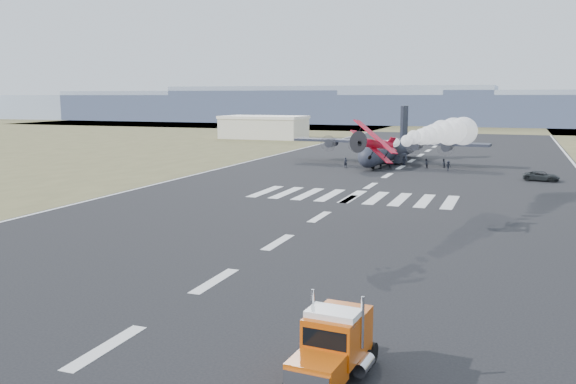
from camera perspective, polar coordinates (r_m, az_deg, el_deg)
The scene contains 21 objects.
ground at distance 33.26m, azimuth -16.66°, elevation -13.76°, with size 500.00×500.00×0.00m, color black.
scrub_far at distance 255.25m, azimuth 16.29°, elevation 5.80°, with size 500.00×80.00×0.00m, color brown.
runway_markings at distance 87.26m, azimuth 7.73°, elevation 0.58°, with size 60.00×260.00×0.01m, color silver, non-canonical shape.
ridge_seg_a at distance 355.80m, azimuth -16.63°, elevation 7.64°, with size 150.00×50.00×13.00m, color #8390A7.
ridge_seg_b at distance 320.93m, azimuth -7.24°, elevation 8.01°, with size 150.00×50.00×15.00m, color #8390A7.
ridge_seg_c at distance 296.40m, azimuth 4.08°, elevation 8.17°, with size 150.00×50.00×17.00m, color #8390A7.
ridge_seg_d at distance 284.93m, azimuth 16.82°, elevation 7.38°, with size 150.00×50.00×13.00m, color #8390A7.
hangar_left at distance 183.73m, azimuth -2.27°, elevation 6.11°, with size 24.50×14.50×6.70m.
semi_truck at distance 28.13m, azimuth 4.29°, elevation -14.12°, with size 2.89×7.43×3.30m.
aerobatic_biplane at distance 57.02m, azimuth 8.05°, elevation 4.52°, with size 4.92×5.21×4.02m.
smoke_trail at distance 75.20m, azimuth 14.81°, elevation 5.50°, with size 7.30×23.14×3.53m.
transport_aircraft at distance 117.18m, azimuth 9.54°, elevation 4.03°, with size 36.92×30.36×10.65m.
support_vehicle at distance 98.99m, azimuth 22.62°, elevation 1.38°, with size 2.39×5.19×1.44m, color black.
crew_a at distance 109.13m, azimuth 5.41°, elevation 2.77°, with size 0.65×0.53×1.78m, color black.
crew_b at distance 111.71m, azimuth 14.34°, elevation 2.62°, with size 0.77×0.47×1.57m, color black.
crew_c at distance 107.26m, azimuth 14.77°, elevation 2.38°, with size 1.09×0.51×1.69m, color black.
crew_d at distance 107.84m, azimuth 8.67°, elevation 2.60°, with size 0.96×0.49×1.64m, color black.
crew_e at distance 113.85m, azimuth 10.80°, elevation 2.88°, with size 0.82×0.50×1.68m, color black.
crew_f at distance 107.22m, azimuth 9.54°, elevation 2.55°, with size 1.57×0.51×1.70m, color black.
crew_g at distance 113.58m, azimuth 6.90°, elevation 3.00°, with size 0.67×0.55×1.84m, color black.
crew_h at distance 110.26m, azimuth 12.78°, elevation 2.63°, with size 0.82×0.51×1.69m, color black.
Camera 1 is at (18.94, -24.23, 12.65)m, focal length 38.00 mm.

